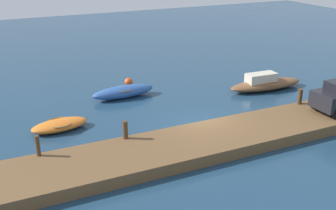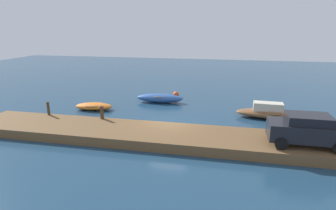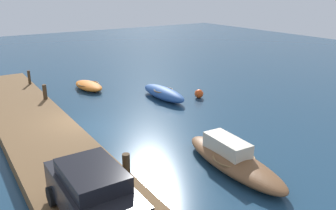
# 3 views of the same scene
# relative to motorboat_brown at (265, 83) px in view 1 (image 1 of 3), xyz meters

# --- Properties ---
(ground_plane) EXTENTS (84.00, 84.00, 0.00)m
(ground_plane) POSITION_rel_motorboat_brown_xyz_m (-7.26, -3.61, -0.44)
(ground_plane) COLOR navy
(dock_platform) EXTENTS (25.26, 3.54, 0.59)m
(dock_platform) POSITION_rel_motorboat_brown_xyz_m (-7.26, -5.88, -0.15)
(dock_platform) COLOR brown
(dock_platform) RESTS_ON ground_plane
(motorboat_brown) EXTENTS (5.67, 1.95, 1.22)m
(motorboat_brown) POSITION_rel_motorboat_brown_xyz_m (0.00, 0.00, 0.00)
(motorboat_brown) COLOR brown
(motorboat_brown) RESTS_ON ground_plane
(rowboat_orange) EXTENTS (3.24, 1.75, 0.57)m
(rowboat_orange) POSITION_rel_motorboat_brown_xyz_m (-14.41, -0.66, -0.15)
(rowboat_orange) COLOR orange
(rowboat_orange) RESTS_ON ground_plane
(rowboat_blue) EXTENTS (4.30, 1.41, 0.80)m
(rowboat_blue) POSITION_rel_motorboat_brown_xyz_m (-9.51, 2.72, -0.04)
(rowboat_blue) COLOR #2D569E
(rowboat_blue) RESTS_ON ground_plane
(mooring_post_west) EXTENTS (0.19, 0.19, 0.98)m
(mooring_post_west) POSITION_rel_motorboat_brown_xyz_m (-16.07, -4.37, 0.64)
(mooring_post_west) COLOR #47331E
(mooring_post_west) RESTS_ON dock_platform
(mooring_post_mid_west) EXTENTS (0.25, 0.25, 0.91)m
(mooring_post_mid_west) POSITION_rel_motorboat_brown_xyz_m (-11.91, -4.37, 0.60)
(mooring_post_mid_west) COLOR #47331E
(mooring_post_mid_west) RESTS_ON dock_platform
(mooring_post_mid_east) EXTENTS (0.28, 0.28, 0.92)m
(mooring_post_mid_east) POSITION_rel_motorboat_brown_xyz_m (-0.89, -4.37, 0.61)
(mooring_post_mid_east) COLOR #47331E
(mooring_post_mid_east) RESTS_ON dock_platform
(marker_buoy) EXTENTS (0.59, 0.59, 0.59)m
(marker_buoy) POSITION_rel_motorboat_brown_xyz_m (-8.37, 4.82, -0.15)
(marker_buoy) COLOR #E54C19
(marker_buoy) RESTS_ON ground_plane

